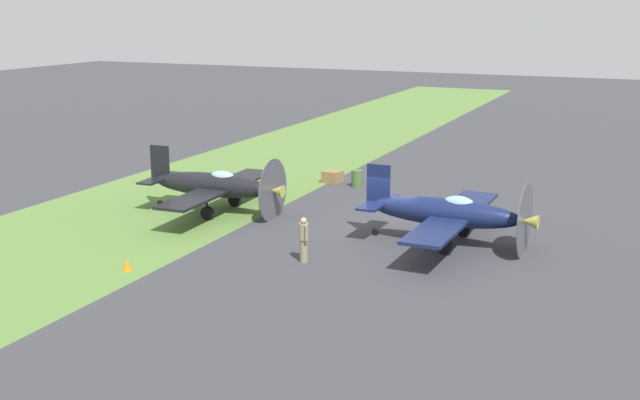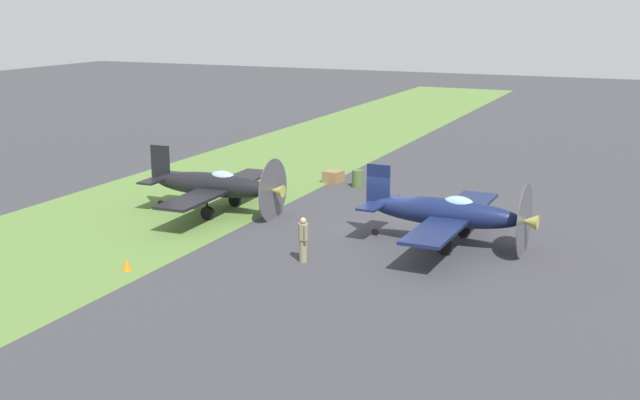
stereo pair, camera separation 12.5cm
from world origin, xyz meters
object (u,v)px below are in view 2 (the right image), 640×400
(airplane_wingman, at_px, (215,185))
(airplane_lead, at_px, (448,213))
(fuel_drum, at_px, (358,179))
(supply_crate, at_px, (333,177))
(runway_marker_cone, at_px, (127,265))
(ground_crew_chief, at_px, (303,239))

(airplane_wingman, bearing_deg, airplane_lead, 85.09)
(fuel_drum, relative_size, supply_crate, 1.00)
(fuel_drum, xyz_separation_m, runway_marker_cone, (16.11, -2.66, -0.23))
(ground_crew_chief, bearing_deg, airplane_lead, 90.39)
(airplane_wingman, distance_m, ground_crew_chief, 8.48)
(airplane_lead, xyz_separation_m, ground_crew_chief, (4.38, -4.32, -0.41))
(airplane_lead, bearing_deg, airplane_wingman, -91.80)
(airplane_wingman, height_order, runway_marker_cone, airplane_wingman)
(ground_crew_chief, distance_m, runway_marker_cone, 6.50)
(airplane_lead, bearing_deg, runway_marker_cone, -49.82)
(airplane_wingman, relative_size, supply_crate, 9.63)
(fuel_drum, bearing_deg, airplane_lead, 40.76)
(ground_crew_chief, height_order, supply_crate, ground_crew_chief)
(airplane_lead, height_order, runway_marker_cone, airplane_lead)
(airplane_lead, height_order, supply_crate, airplane_lead)
(airplane_wingman, relative_size, fuel_drum, 9.63)
(airplane_wingman, height_order, fuel_drum, airplane_wingman)
(airplane_wingman, distance_m, runway_marker_cone, 8.66)
(supply_crate, distance_m, runway_marker_cone, 16.61)
(fuel_drum, bearing_deg, runway_marker_cone, -9.39)
(airplane_lead, distance_m, runway_marker_cone, 12.59)
(fuel_drum, height_order, runway_marker_cone, fuel_drum)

